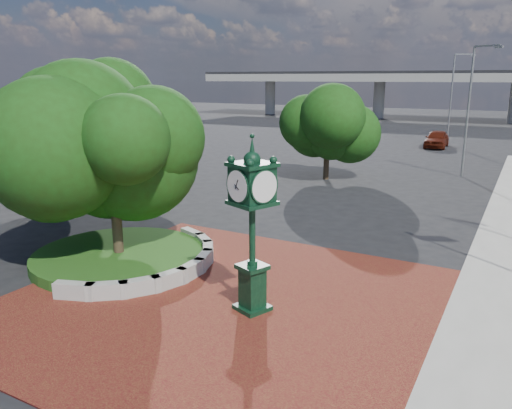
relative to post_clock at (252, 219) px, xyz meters
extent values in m
plane|color=black|center=(-1.14, 1.06, -2.74)|extent=(200.00, 200.00, 0.00)
cube|color=maroon|center=(-1.14, 0.06, -2.72)|extent=(12.00, 12.00, 0.04)
cube|color=#9E9B93|center=(-5.04, -1.94, -2.47)|extent=(1.29, 0.76, 0.54)
cube|color=#9E9B93|center=(-4.19, -1.47, -2.47)|extent=(1.20, 1.04, 0.54)
cube|color=#9E9B93|center=(-3.52, -0.77, -2.47)|extent=(1.00, 1.22, 0.54)
cube|color=#9E9B93|center=(-3.09, 0.10, -2.47)|extent=(0.71, 1.30, 0.54)
cube|color=#9E9B93|center=(-2.94, 1.06, -2.47)|extent=(0.35, 1.25, 0.54)
cube|color=#9E9B93|center=(-3.09, 2.03, -2.47)|extent=(0.71, 1.30, 0.54)
cube|color=#9E9B93|center=(-3.52, 2.90, -2.47)|extent=(1.00, 1.22, 0.54)
cube|color=#9E9B93|center=(-4.19, 3.60, -2.47)|extent=(1.20, 1.04, 0.54)
cube|color=#9E9B93|center=(-5.04, 4.07, -2.47)|extent=(1.29, 0.76, 0.54)
cylinder|color=#194814|center=(-6.14, 1.06, -2.54)|extent=(6.10, 6.10, 0.40)
cube|color=#9E9B93|center=(-1.14, 71.06, 3.76)|extent=(90.00, 12.00, 1.20)
cube|color=black|center=(-1.14, 71.06, 4.56)|extent=(90.00, 12.00, 0.40)
cylinder|color=#9E9B93|center=(-36.14, 71.06, 0.26)|extent=(1.80, 1.80, 6.00)
cylinder|color=#9E9B93|center=(-16.14, 71.06, 0.26)|extent=(1.80, 1.80, 6.00)
cylinder|color=#38281C|center=(-6.14, 1.06, -1.66)|extent=(0.36, 0.36, 2.17)
sphere|color=#1B3E10|center=(-6.14, 1.06, 0.99)|extent=(5.20, 5.20, 5.20)
cylinder|color=#38281C|center=(-14.14, 6.06, -1.52)|extent=(0.36, 0.36, 2.45)
sphere|color=#1B3E10|center=(-14.14, 6.06, 1.39)|extent=(5.60, 5.60, 5.60)
cylinder|color=#38281C|center=(-5.14, 19.06, -1.78)|extent=(0.36, 0.36, 1.92)
sphere|color=#1B3E10|center=(-5.14, 19.06, 0.50)|extent=(4.40, 4.40, 4.40)
cube|color=black|center=(0.00, 0.00, -2.66)|extent=(1.09, 1.09, 0.17)
cube|color=black|center=(0.00, 0.00, -2.01)|extent=(0.75, 0.75, 1.16)
cube|color=black|center=(0.00, 0.00, -1.40)|extent=(0.95, 0.95, 0.13)
cylinder|color=black|center=(0.00, 0.00, -0.44)|extent=(0.18, 0.18, 1.79)
cube|color=black|center=(0.00, 0.00, 0.99)|extent=(1.23, 1.23, 0.95)
cylinder|color=white|center=(-0.18, -0.46, 0.99)|extent=(0.81, 0.37, 0.84)
cylinder|color=white|center=(0.18, 0.46, 0.99)|extent=(0.81, 0.37, 0.84)
cylinder|color=white|center=(-0.46, 0.18, 0.99)|extent=(0.37, 0.81, 0.84)
cylinder|color=white|center=(0.46, -0.18, 0.99)|extent=(0.37, 0.81, 0.84)
sphere|color=black|center=(0.00, 0.00, 1.64)|extent=(0.46, 0.46, 0.46)
cone|color=black|center=(0.00, 0.00, 1.99)|extent=(0.19, 0.19, 0.53)
imported|color=#54190C|center=(-1.47, 38.67, -1.92)|extent=(2.15, 4.89, 1.64)
cylinder|color=slate|center=(2.59, 24.40, 1.47)|extent=(0.15, 0.15, 8.43)
cube|color=slate|center=(3.36, 24.06, 5.69)|extent=(1.60, 0.81, 0.11)
cube|color=slate|center=(4.05, 23.76, 5.59)|extent=(0.52, 0.40, 0.14)
cylinder|color=slate|center=(-0.93, 41.50, 1.60)|extent=(0.15, 0.15, 8.68)
cube|color=slate|center=(-0.10, 41.76, 5.94)|extent=(1.70, 0.66, 0.12)
cube|color=slate|center=(0.64, 41.99, 5.84)|extent=(0.53, 0.37, 0.14)
camera|label=1|loc=(6.44, -11.46, 3.76)|focal=35.00mm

